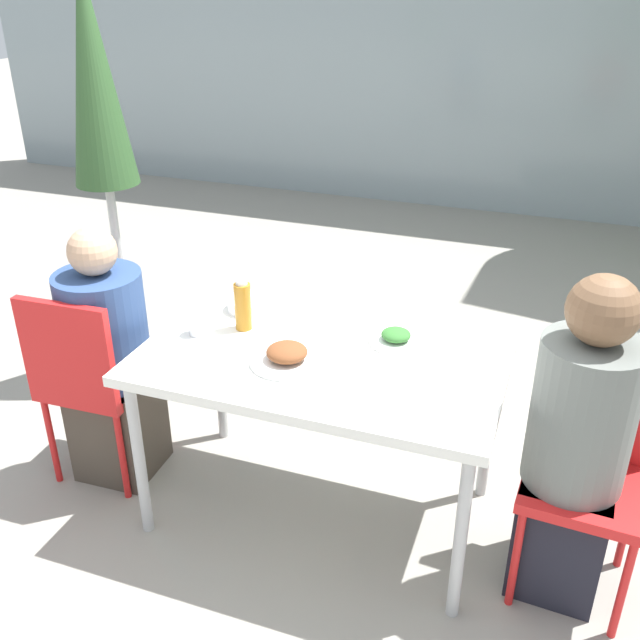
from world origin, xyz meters
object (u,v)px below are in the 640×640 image
person_right (575,451)px  drinking_cup (198,324)px  person_left (110,365)px  bottle (243,306)px  salad_bowl (249,304)px  chair_right (591,455)px  closed_umbrella (97,98)px  chair_left (88,373)px

person_right → drinking_cup: 1.43m
person_left → bottle: person_left is taller
salad_bowl → chair_right: bearing=-10.4°
closed_umbrella → salad_bowl: 1.26m
closed_umbrella → drinking_cup: size_ratio=24.75×
salad_bowl → chair_left: bearing=-145.4°
chair_left → closed_umbrella: closed_umbrella is taller
chair_left → drinking_cup: bearing=12.6°
closed_umbrella → drinking_cup: (0.85, -0.71, -0.69)m
person_left → chair_right: size_ratio=1.27×
closed_umbrella → bottle: 1.32m
bottle → drinking_cup: bottle is taller
chair_right → drinking_cup: chair_right is taller
closed_umbrella → salad_bowl: bearing=-25.1°
chair_right → drinking_cup: (-1.47, -0.01, 0.25)m
person_right → chair_right: bearing=-122.0°
person_right → bottle: bearing=-3.9°
bottle → drinking_cup: 0.19m
bottle → salad_bowl: size_ratio=1.15×
chair_left → salad_bowl: chair_left is taller
drinking_cup → salad_bowl: size_ratio=0.47×
person_left → salad_bowl: person_left is taller
person_right → chair_left: bearing=5.2°
person_left → person_right: 1.83m
chair_left → closed_umbrella: size_ratio=0.42×
person_left → chair_right: (1.89, 0.05, -0.00)m
salad_bowl → bottle: bearing=-72.6°
person_right → drinking_cup: (-1.42, 0.07, 0.19)m
drinking_cup → closed_umbrella: bearing=140.2°
person_right → drinking_cup: bearing=1.0°
closed_umbrella → salad_bowl: closed_umbrella is taller
person_left → bottle: size_ratio=5.41×
person_right → closed_umbrella: bearing=-15.2°
person_left → chair_right: bearing=-0.4°
chair_left → bottle: (0.60, 0.22, 0.30)m
chair_left → bottle: bottle is taller
chair_left → chair_right: 1.94m
chair_left → bottle: bearing=18.2°
person_left → person_right: size_ratio=0.93×
chair_right → drinking_cup: bearing=4.1°
chair_left → chair_right: bearing=2.0°
person_left → person_right: (1.83, -0.03, 0.05)m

